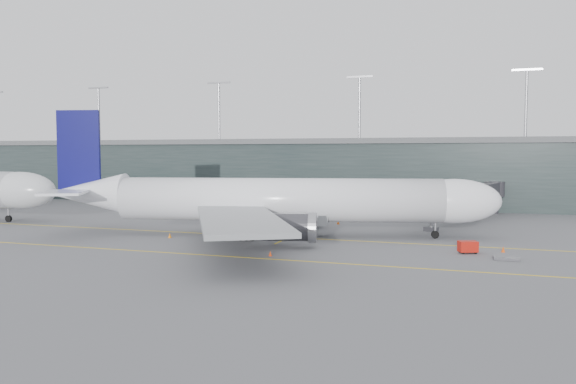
% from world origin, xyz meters
% --- Properties ---
extents(ground, '(320.00, 320.00, 0.00)m').
position_xyz_m(ground, '(0.00, 0.00, 0.00)').
color(ground, slate).
rests_on(ground, ground).
extents(taxiline_a, '(160.00, 0.25, 0.02)m').
position_xyz_m(taxiline_a, '(0.00, -4.00, 0.01)').
color(taxiline_a, gold).
rests_on(taxiline_a, ground).
extents(taxiline_b, '(160.00, 0.25, 0.02)m').
position_xyz_m(taxiline_b, '(0.00, -20.00, 0.01)').
color(taxiline_b, gold).
rests_on(taxiline_b, ground).
extents(taxiline_lead_main, '(0.25, 60.00, 0.02)m').
position_xyz_m(taxiline_lead_main, '(5.00, 20.00, 0.01)').
color(taxiline_lead_main, gold).
rests_on(taxiline_lead_main, ground).
extents(terminal, '(240.00, 36.00, 29.00)m').
position_xyz_m(terminal, '(-0.00, 58.00, 7.62)').
color(terminal, '#1E2A29').
rests_on(terminal, ground).
extents(main_aircraft, '(64.78, 59.91, 18.29)m').
position_xyz_m(main_aircraft, '(2.87, -3.17, 5.13)').
color(main_aircraft, white).
rests_on(main_aircraft, ground).
extents(jet_bridge, '(16.26, 43.99, 6.32)m').
position_xyz_m(jet_bridge, '(26.24, 22.43, 4.73)').
color(jet_bridge, '#28272C').
rests_on(jet_bridge, ground).
extents(gse_cart, '(2.51, 2.06, 1.47)m').
position_xyz_m(gse_cart, '(29.25, -9.20, 0.82)').
color(gse_cart, '#AE160C').
rests_on(gse_cart, ground).
extents(baggage_dolly, '(2.72, 2.19, 0.27)m').
position_xyz_m(baggage_dolly, '(33.38, -12.04, 0.16)').
color(baggage_dolly, '#3E3E43').
rests_on(baggage_dolly, ground).
extents(uld_a, '(2.15, 1.95, 1.61)m').
position_xyz_m(uld_a, '(-4.49, 10.58, 0.85)').
color(uld_a, '#38383D').
rests_on(uld_a, ground).
extents(uld_b, '(2.07, 1.79, 1.65)m').
position_xyz_m(uld_b, '(-3.57, 10.61, 0.87)').
color(uld_b, '#38383D').
rests_on(uld_b, ground).
extents(uld_c, '(2.08, 1.82, 1.62)m').
position_xyz_m(uld_c, '(0.91, 11.46, 0.85)').
color(uld_c, '#38383D').
rests_on(uld_c, ground).
extents(cone_nose, '(0.46, 0.46, 0.73)m').
position_xyz_m(cone_nose, '(33.32, -7.16, 0.36)').
color(cone_nose, '#DB490C').
rests_on(cone_nose, ground).
extents(cone_wing_stbd, '(0.38, 0.38, 0.61)m').
position_xyz_m(cone_wing_stbd, '(7.38, -18.22, 0.31)').
color(cone_wing_stbd, red).
rests_on(cone_wing_stbd, ground).
extents(cone_wing_port, '(0.48, 0.48, 0.76)m').
position_xyz_m(cone_wing_port, '(8.33, 12.71, 0.38)').
color(cone_wing_port, '#E4570C').
rests_on(cone_wing_port, ground).
extents(cone_tail, '(0.46, 0.46, 0.73)m').
position_xyz_m(cone_tail, '(-10.90, -9.48, 0.36)').
color(cone_tail, orange).
rests_on(cone_tail, ground).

